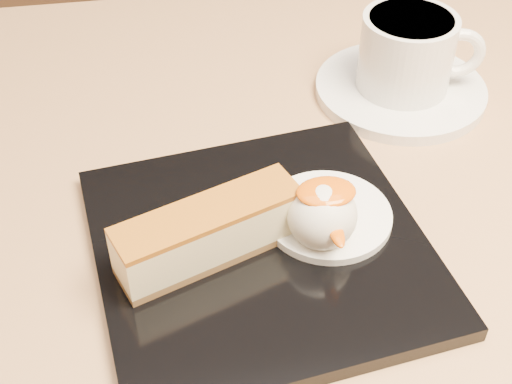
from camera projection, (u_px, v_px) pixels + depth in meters
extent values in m
cube|color=olive|center=(284.00, 277.00, 0.50)|extent=(0.80, 0.80, 0.04)
cube|color=black|center=(261.00, 248.00, 0.49)|extent=(0.25, 0.25, 0.01)
cube|color=brown|center=(210.00, 251.00, 0.47)|extent=(0.13, 0.08, 0.01)
cube|color=beige|center=(209.00, 231.00, 0.46)|extent=(0.13, 0.08, 0.03)
cube|color=#874D0E|center=(208.00, 212.00, 0.45)|extent=(0.13, 0.08, 0.00)
cylinder|color=white|center=(328.00, 215.00, 0.50)|extent=(0.09, 0.09, 0.01)
sphere|color=white|center=(322.00, 215.00, 0.47)|extent=(0.05, 0.05, 0.05)
ellipsoid|color=#E45C07|center=(326.00, 192.00, 0.46)|extent=(0.04, 0.03, 0.01)
ellipsoid|color=green|center=(280.00, 197.00, 0.51)|extent=(0.02, 0.01, 0.00)
ellipsoid|color=green|center=(292.00, 190.00, 0.51)|extent=(0.02, 0.02, 0.00)
ellipsoid|color=green|center=(267.00, 191.00, 0.51)|extent=(0.01, 0.02, 0.00)
cylinder|color=white|center=(400.00, 90.00, 0.63)|extent=(0.15, 0.15, 0.01)
cylinder|color=white|center=(406.00, 53.00, 0.61)|extent=(0.08, 0.08, 0.07)
cylinder|color=black|center=(412.00, 20.00, 0.59)|extent=(0.07, 0.07, 0.00)
torus|color=white|center=(458.00, 53.00, 0.61)|extent=(0.05, 0.02, 0.05)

